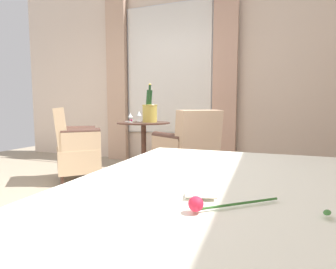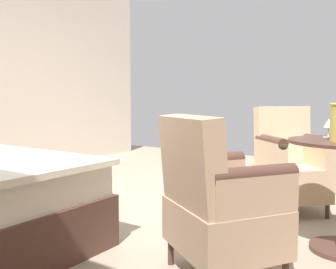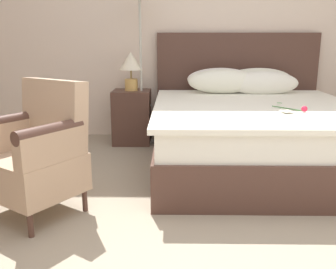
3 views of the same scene
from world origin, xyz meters
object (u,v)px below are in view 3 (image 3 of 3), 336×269
bed (252,127)px  nightstand (132,117)px  armchair_by_window (37,153)px  bedside_lamp (131,65)px  floor_lamp_brass (140,7)px

bed → nightstand: size_ratio=3.66×
nightstand → armchair_by_window: size_ratio=0.68×
bedside_lamp → armchair_by_window: bearing=-103.5°
nightstand → floor_lamp_brass: 1.21m
bed → armchair_by_window: bed is taller
nightstand → armchair_by_window: (-0.44, -1.83, 0.12)m
floor_lamp_brass → armchair_by_window: bearing=-107.1°
floor_lamp_brass → bedside_lamp: bearing=162.1°
bed → floor_lamp_brass: floor_lamp_brass is taller
bed → nightstand: bearing=150.6°
bedside_lamp → floor_lamp_brass: size_ratio=0.24×
nightstand → armchair_by_window: armchair_by_window is taller
armchair_by_window → bed: bearing=34.2°
armchair_by_window → floor_lamp_brass: bearing=72.9°
bed → armchair_by_window: 2.02m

